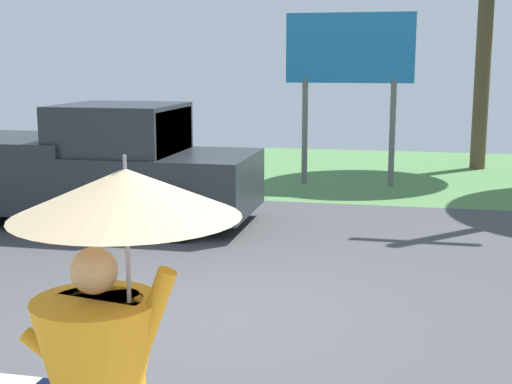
{
  "coord_description": "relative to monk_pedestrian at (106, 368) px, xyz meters",
  "views": [
    {
      "loc": [
        1.88,
        -6.62,
        2.54
      ],
      "look_at": [
        0.25,
        1.0,
        1.1
      ],
      "focal_mm": 49.88,
      "sensor_mm": 36.0,
      "label": 1
    }
  ],
  "objects": [
    {
      "name": "ground_plane",
      "position": [
        -0.54,
        6.65,
        -1.17
      ],
      "size": [
        40.0,
        22.0,
        0.2
      ],
      "color": "#424244"
    },
    {
      "name": "monk_pedestrian",
      "position": [
        0.0,
        0.0,
        0.0
      ],
      "size": [
        1.09,
        1.04,
        2.13
      ],
      "rotation": [
        0.0,
        0.0,
        0.22
      ],
      "color": "orange",
      "rests_on": "ground_plane"
    },
    {
      "name": "pickup_truck",
      "position": [
        -3.53,
        7.49,
        -0.25
      ],
      "size": [
        5.2,
        2.28,
        1.88
      ],
      "rotation": [
        0.0,
        0.0,
        0.08
      ],
      "color": "#23282D",
      "rests_on": "ground_plane"
    },
    {
      "name": "roadside_billboard",
      "position": [
        0.13,
        11.8,
        1.43
      ],
      "size": [
        2.6,
        0.12,
        3.5
      ],
      "color": "slate",
      "rests_on": "ground_plane"
    }
  ]
}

